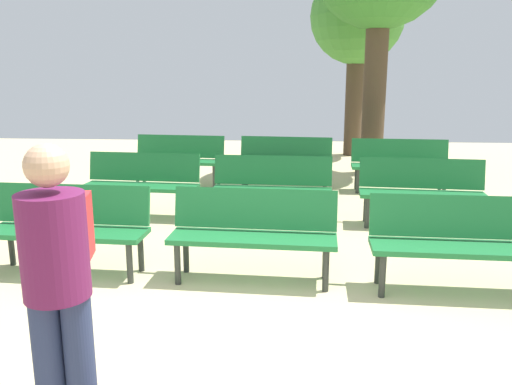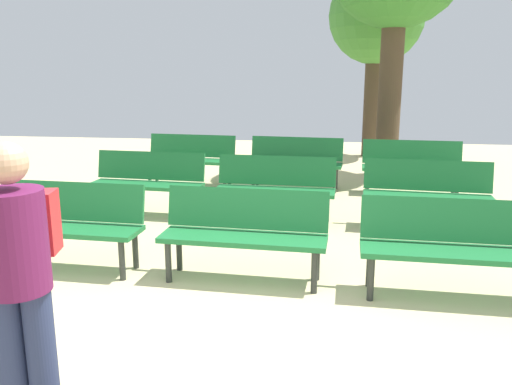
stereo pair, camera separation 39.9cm
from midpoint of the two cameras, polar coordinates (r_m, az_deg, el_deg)
ground_plane at (r=3.82m, az=-3.10°, el=-18.34°), size 24.00×24.00×0.00m
bench_r0_c0 at (r=5.62m, az=-18.13°, el=-2.89°), size 1.62×0.56×0.87m
bench_r0_c1 at (r=5.05m, az=1.00°, el=-4.02°), size 1.62×0.56×0.87m
bench_r0_c2 at (r=5.05m, az=22.75°, el=-5.06°), size 1.62×0.54×0.87m
bench_r1_c0 at (r=7.49m, az=-10.25°, el=1.45°), size 1.63×0.59×0.87m
bench_r1_c1 at (r=7.02m, az=3.75°, el=0.85°), size 1.62×0.55×0.87m
bench_r1_c2 at (r=7.08m, az=19.74°, el=0.21°), size 1.63×0.61×0.87m
bench_r2_c0 at (r=9.44m, az=-5.99°, el=3.98°), size 1.63×0.61×0.87m
bench_r2_c1 at (r=9.08m, az=5.61°, el=3.62°), size 1.64×0.62×0.87m
bench_r2_c2 at (r=9.05m, az=17.87°, el=3.02°), size 1.62×0.57×0.87m
tree_0 at (r=12.84m, az=13.96°, el=17.89°), size 2.17×2.17×4.31m
visitor_with_backpack at (r=3.02m, az=-20.90°, el=-8.23°), size 0.41×0.57×1.65m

